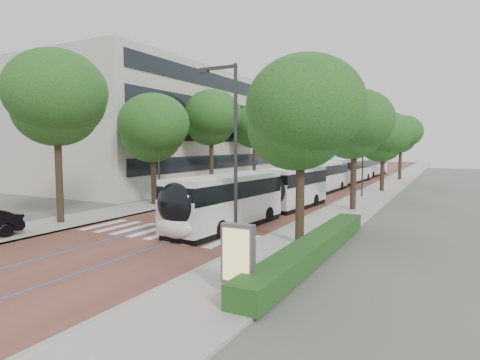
# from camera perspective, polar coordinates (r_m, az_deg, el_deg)

# --- Properties ---
(ground) EXTENTS (160.00, 160.00, 0.00)m
(ground) POSITION_cam_1_polar(r_m,az_deg,el_deg) (22.64, -12.26, -7.86)
(ground) COLOR #51544C
(ground) RESTS_ON ground
(road) EXTENTS (11.00, 140.00, 0.02)m
(road) POSITION_cam_1_polar(r_m,az_deg,el_deg) (58.78, 13.82, -0.01)
(road) COLOR #582D27
(road) RESTS_ON ground
(sidewalk_left) EXTENTS (4.00, 140.00, 0.12)m
(sidewalk_left) POSITION_cam_1_polar(r_m,az_deg,el_deg) (61.04, 6.99, 0.33)
(sidewalk_left) COLOR #98958F
(sidewalk_left) RESTS_ON ground
(sidewalk_right) EXTENTS (4.00, 140.00, 0.12)m
(sidewalk_right) POSITION_cam_1_polar(r_m,az_deg,el_deg) (57.41, 21.10, -0.27)
(sidewalk_right) COLOR #98958F
(sidewalk_right) RESTS_ON ground
(kerb_left) EXTENTS (0.20, 140.00, 0.14)m
(kerb_left) POSITION_cam_1_polar(r_m,az_deg,el_deg) (60.39, 8.67, 0.26)
(kerb_left) COLOR gray
(kerb_left) RESTS_ON ground
(kerb_right) EXTENTS (0.20, 140.00, 0.14)m
(kerb_right) POSITION_cam_1_polar(r_m,az_deg,el_deg) (57.67, 19.22, -0.19)
(kerb_right) COLOR gray
(kerb_right) RESTS_ON ground
(zebra_crossing) EXTENTS (10.55, 3.60, 0.01)m
(zebra_crossing) POSITION_cam_1_polar(r_m,az_deg,el_deg) (23.26, -10.28, -7.41)
(zebra_crossing) COLOR silver
(zebra_crossing) RESTS_ON ground
(lane_line_left) EXTENTS (0.12, 126.00, 0.01)m
(lane_line_left) POSITION_cam_1_polar(r_m,az_deg,el_deg) (59.19, 12.32, 0.07)
(lane_line_left) COLOR #225BAD
(lane_line_left) RESTS_ON road
(lane_line_right) EXTENTS (0.12, 126.00, 0.01)m
(lane_line_right) POSITION_cam_1_polar(r_m,az_deg,el_deg) (58.41, 15.35, -0.06)
(lane_line_right) COLOR #225BAD
(lane_line_right) RESTS_ON road
(office_building) EXTENTS (18.11, 40.00, 14.00)m
(office_building) POSITION_cam_1_polar(r_m,az_deg,el_deg) (56.15, -9.07, 6.99)
(office_building) COLOR #BBB7AD
(office_building) RESTS_ON ground
(hedge) EXTENTS (1.20, 14.00, 0.80)m
(hedge) POSITION_cam_1_polar(r_m,az_deg,el_deg) (18.15, 10.52, -9.36)
(hedge) COLOR #1B4819
(hedge) RESTS_ON sidewalk_right
(streetlight_near) EXTENTS (1.82, 0.20, 8.00)m
(streetlight_near) POSITION_cam_1_polar(r_m,az_deg,el_deg) (15.80, -1.20, 4.37)
(streetlight_near) COLOR #2C2C2E
(streetlight_near) RESTS_ON sidewalk_right
(streetlight_far) EXTENTS (1.82, 0.20, 8.00)m
(streetlight_far) POSITION_cam_1_polar(r_m,az_deg,el_deg) (39.55, 16.84, 4.53)
(streetlight_far) COLOR #2C2C2E
(streetlight_far) RESTS_ON sidewalk_right
(lamp_post_left) EXTENTS (0.14, 0.14, 8.00)m
(lamp_post_left) POSITION_cam_1_polar(r_m,az_deg,el_deg) (32.14, -11.48, 3.34)
(lamp_post_left) COLOR #2C2C2E
(lamp_post_left) RESTS_ON sidewalk_left
(trees_left) EXTENTS (6.11, 60.98, 10.22)m
(trees_left) POSITION_cam_1_polar(r_m,az_deg,el_deg) (46.93, 0.29, 7.42)
(trees_left) COLOR black
(trees_left) RESTS_ON ground
(trees_right) EXTENTS (5.76, 47.54, 8.73)m
(trees_right) POSITION_cam_1_polar(r_m,az_deg,el_deg) (38.23, 18.15, 6.43)
(trees_right) COLOR black
(trees_right) RESTS_ON ground
(lead_bus) EXTENTS (3.91, 18.53, 3.20)m
(lead_bus) POSITION_cam_1_polar(r_m,az_deg,el_deg) (27.19, 2.67, -2.11)
(lead_bus) COLOR black
(lead_bus) RESTS_ON ground
(bus_queued_0) EXTENTS (3.01, 12.49, 3.20)m
(bus_queued_0) POSITION_cam_1_polar(r_m,az_deg,el_deg) (42.13, 11.12, 0.32)
(bus_queued_0) COLOR silver
(bus_queued_0) RESTS_ON ground
(bus_queued_1) EXTENTS (3.22, 12.52, 3.20)m
(bus_queued_1) POSITION_cam_1_polar(r_m,az_deg,el_deg) (55.31, 15.51, 1.33)
(bus_queued_1) COLOR silver
(bus_queued_1) RESTS_ON ground
(bus_queued_2) EXTENTS (3.31, 12.53, 3.20)m
(bus_queued_2) POSITION_cam_1_polar(r_m,az_deg,el_deg) (67.64, 18.05, 1.90)
(bus_queued_2) COLOR silver
(bus_queued_2) RESTS_ON ground
(ad_panel) EXTENTS (1.13, 0.45, 2.34)m
(ad_panel) POSITION_cam_1_polar(r_m,az_deg,el_deg) (13.25, -0.29, -10.98)
(ad_panel) COLOR #59595B
(ad_panel) RESTS_ON sidewalk_right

